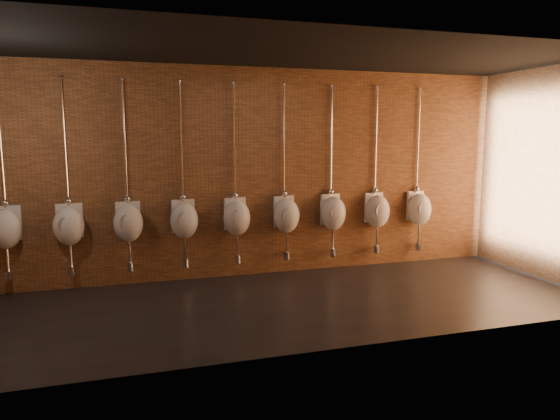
{
  "coord_description": "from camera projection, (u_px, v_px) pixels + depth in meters",
  "views": [
    {
      "loc": [
        -1.77,
        -5.99,
        2.16
      ],
      "look_at": [
        0.3,
        0.9,
        1.1
      ],
      "focal_mm": 32.0,
      "sensor_mm": 36.0,
      "label": 1
    }
  ],
  "objects": [
    {
      "name": "urinal_2",
      "position": [
        128.0,
        222.0,
        7.12
      ],
      "size": [
        0.48,
        0.43,
        2.72
      ],
      "color": "white",
      "rests_on": "ground"
    },
    {
      "name": "urinal_6",
      "position": [
        333.0,
        213.0,
        8.01
      ],
      "size": [
        0.48,
        0.43,
        2.72
      ],
      "color": "white",
      "rests_on": "ground"
    },
    {
      "name": "urinal_5",
      "position": [
        286.0,
        215.0,
        7.79
      ],
      "size": [
        0.48,
        0.43,
        2.72
      ],
      "color": "white",
      "rests_on": "ground"
    },
    {
      "name": "urinal_4",
      "position": [
        237.0,
        217.0,
        7.56
      ],
      "size": [
        0.48,
        0.43,
        2.72
      ],
      "color": "white",
      "rests_on": "ground"
    },
    {
      "name": "urinal_1",
      "position": [
        69.0,
        225.0,
        6.89
      ],
      "size": [
        0.48,
        0.43,
        2.72
      ],
      "color": "white",
      "rests_on": "ground"
    },
    {
      "name": "urinal_7",
      "position": [
        377.0,
        211.0,
        8.24
      ],
      "size": [
        0.48,
        0.43,
        2.72
      ],
      "color": "white",
      "rests_on": "ground"
    },
    {
      "name": "urinal_0",
      "position": [
        5.0,
        228.0,
        6.67
      ],
      "size": [
        0.48,
        0.43,
        2.72
      ],
      "color": "white",
      "rests_on": "ground"
    },
    {
      "name": "urinal_8",
      "position": [
        419.0,
        209.0,
        8.46
      ],
      "size": [
        0.48,
        0.43,
        2.72
      ],
      "color": "white",
      "rests_on": "ground"
    },
    {
      "name": "urinal_3",
      "position": [
        184.0,
        220.0,
        7.34
      ],
      "size": [
        0.48,
        0.43,
        2.72
      ],
      "color": "white",
      "rests_on": "ground"
    },
    {
      "name": "room_shell",
      "position": [
        278.0,
        149.0,
        6.2
      ],
      "size": [
        8.54,
        3.04,
        3.22
      ],
      "color": "black",
      "rests_on": "ground"
    },
    {
      "name": "ground",
      "position": [
        278.0,
        304.0,
        6.49
      ],
      "size": [
        8.5,
        8.5,
        0.0
      ],
      "primitive_type": "plane",
      "color": "black",
      "rests_on": "ground"
    }
  ]
}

